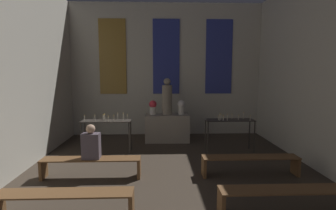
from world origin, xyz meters
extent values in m
cube|color=beige|center=(0.00, 10.04, 2.28)|extent=(6.82, 0.12, 4.57)
cube|color=olive|center=(-1.84, 9.96, 2.74)|extent=(0.92, 0.03, 2.56)
cube|color=navy|center=(0.00, 9.96, 2.74)|extent=(0.92, 0.03, 2.56)
cube|color=navy|center=(1.84, 9.96, 2.74)|extent=(0.92, 0.03, 2.56)
cube|color=gray|center=(0.00, 9.03, 0.43)|extent=(1.40, 0.70, 0.87)
cylinder|color=gray|center=(0.00, 9.03, 1.34)|extent=(0.32, 0.32, 0.94)
sphere|color=gray|center=(0.00, 9.03, 1.92)|extent=(0.22, 0.22, 0.22)
cylinder|color=beige|center=(-0.45, 9.03, 0.99)|extent=(0.20, 0.20, 0.25)
sphere|color=#DB3342|center=(-0.45, 9.03, 1.20)|extent=(0.24, 0.24, 0.24)
cylinder|color=beige|center=(0.45, 9.03, 0.99)|extent=(0.20, 0.20, 0.25)
sphere|color=silver|center=(0.45, 9.03, 1.20)|extent=(0.24, 0.24, 0.24)
cube|color=#332D28|center=(-1.71, 7.88, 0.89)|extent=(1.34, 0.46, 0.02)
cylinder|color=#332D28|center=(-2.36, 7.68, 0.44)|extent=(0.04, 0.04, 0.88)
cylinder|color=#332D28|center=(-1.07, 7.68, 0.44)|extent=(0.04, 0.04, 0.88)
cylinder|color=#332D28|center=(-2.36, 8.08, 0.44)|extent=(0.04, 0.04, 0.88)
cylinder|color=#332D28|center=(-1.07, 8.08, 0.44)|extent=(0.04, 0.04, 0.88)
cylinder|color=silver|center=(-1.16, 8.08, 0.95)|extent=(0.02, 0.02, 0.11)
sphere|color=#F9CC4C|center=(-1.16, 8.08, 1.02)|extent=(0.02, 0.02, 0.02)
cylinder|color=silver|center=(-1.47, 7.69, 0.98)|extent=(0.02, 0.02, 0.16)
sphere|color=#F9CC4C|center=(-1.47, 7.69, 1.07)|extent=(0.02, 0.02, 0.02)
cylinder|color=silver|center=(-1.83, 8.05, 0.95)|extent=(0.02, 0.02, 0.10)
sphere|color=#F9CC4C|center=(-1.83, 8.05, 1.01)|extent=(0.02, 0.02, 0.02)
cylinder|color=silver|center=(-2.29, 7.83, 0.97)|extent=(0.02, 0.02, 0.14)
sphere|color=#F9CC4C|center=(-2.29, 7.83, 1.05)|extent=(0.02, 0.02, 0.02)
cylinder|color=silver|center=(-1.73, 7.79, 0.99)|extent=(0.02, 0.02, 0.18)
sphere|color=#F9CC4C|center=(-1.73, 7.79, 1.09)|extent=(0.02, 0.02, 0.02)
cylinder|color=silver|center=(-1.82, 8.02, 0.96)|extent=(0.02, 0.02, 0.12)
sphere|color=#F9CC4C|center=(-1.82, 8.02, 1.03)|extent=(0.02, 0.02, 0.02)
cylinder|color=silver|center=(-2.02, 7.88, 0.97)|extent=(0.02, 0.02, 0.14)
sphere|color=#F9CC4C|center=(-2.02, 7.88, 1.05)|extent=(0.02, 0.02, 0.02)
cylinder|color=silver|center=(-1.25, 7.95, 0.98)|extent=(0.02, 0.02, 0.17)
sphere|color=#F9CC4C|center=(-1.25, 7.95, 1.08)|extent=(0.02, 0.02, 0.02)
cylinder|color=silver|center=(-1.62, 7.68, 0.97)|extent=(0.02, 0.02, 0.14)
sphere|color=#F9CC4C|center=(-1.62, 7.68, 1.05)|extent=(0.02, 0.02, 0.02)
cylinder|color=silver|center=(-1.77, 7.87, 0.97)|extent=(0.02, 0.02, 0.15)
sphere|color=#F9CC4C|center=(-1.77, 7.87, 1.06)|extent=(0.02, 0.02, 0.02)
cylinder|color=silver|center=(-1.43, 8.06, 0.98)|extent=(0.02, 0.02, 0.16)
sphere|color=#F9CC4C|center=(-1.43, 8.06, 1.07)|extent=(0.02, 0.02, 0.02)
cube|color=#332D28|center=(1.71, 7.88, 0.89)|extent=(1.34, 0.46, 0.02)
cylinder|color=#332D28|center=(1.07, 7.68, 0.44)|extent=(0.04, 0.04, 0.88)
cylinder|color=#332D28|center=(2.36, 7.68, 0.44)|extent=(0.04, 0.04, 0.88)
cylinder|color=#332D28|center=(1.07, 8.08, 0.44)|extent=(0.04, 0.04, 0.88)
cylinder|color=#332D28|center=(2.36, 8.08, 0.44)|extent=(0.04, 0.04, 0.88)
cylinder|color=silver|center=(2.23, 7.72, 0.96)|extent=(0.02, 0.02, 0.13)
sphere|color=#F9CC4C|center=(2.23, 7.72, 1.04)|extent=(0.02, 0.02, 0.02)
cylinder|color=silver|center=(1.66, 7.94, 0.95)|extent=(0.02, 0.02, 0.11)
sphere|color=#F9CC4C|center=(1.66, 7.94, 1.02)|extent=(0.02, 0.02, 0.02)
cylinder|color=silver|center=(1.61, 7.74, 0.98)|extent=(0.02, 0.02, 0.16)
sphere|color=#F9CC4C|center=(1.61, 7.74, 1.07)|extent=(0.02, 0.02, 0.02)
cylinder|color=silver|center=(1.94, 7.82, 0.96)|extent=(0.02, 0.02, 0.12)
sphere|color=#F9CC4C|center=(1.94, 7.82, 1.03)|extent=(0.02, 0.02, 0.02)
cylinder|color=silver|center=(1.49, 7.72, 0.96)|extent=(0.02, 0.02, 0.12)
sphere|color=#F9CC4C|center=(1.49, 7.72, 1.03)|extent=(0.02, 0.02, 0.02)
cylinder|color=silver|center=(1.80, 7.97, 0.96)|extent=(0.02, 0.02, 0.13)
sphere|color=#F9CC4C|center=(1.80, 7.97, 1.04)|extent=(0.02, 0.02, 0.02)
cylinder|color=silver|center=(2.14, 8.01, 0.98)|extent=(0.02, 0.02, 0.17)
sphere|color=#F9CC4C|center=(2.14, 8.01, 1.08)|extent=(0.02, 0.02, 0.02)
cylinder|color=silver|center=(1.46, 7.88, 0.97)|extent=(0.02, 0.02, 0.14)
sphere|color=#F9CC4C|center=(1.46, 7.88, 1.05)|extent=(0.02, 0.02, 0.02)
cylinder|color=silver|center=(1.40, 7.76, 0.99)|extent=(0.02, 0.02, 0.18)
sphere|color=#F9CC4C|center=(1.40, 7.76, 1.09)|extent=(0.02, 0.02, 0.02)
cylinder|color=silver|center=(1.38, 7.82, 0.95)|extent=(0.02, 0.02, 0.11)
sphere|color=#F9CC4C|center=(1.38, 7.82, 1.02)|extent=(0.02, 0.02, 0.02)
cylinder|color=silver|center=(1.51, 7.78, 0.96)|extent=(0.02, 0.02, 0.12)
sphere|color=#F9CC4C|center=(1.51, 7.78, 1.03)|extent=(0.02, 0.02, 0.02)
cube|color=brown|center=(-1.69, 4.55, 0.41)|extent=(2.06, 0.36, 0.03)
cube|color=brown|center=(-0.69, 4.55, 0.20)|extent=(0.06, 0.32, 0.40)
cube|color=brown|center=(1.69, 4.55, 0.41)|extent=(2.06, 0.36, 0.03)
cube|color=brown|center=(0.69, 4.55, 0.20)|extent=(0.06, 0.32, 0.40)
cube|color=brown|center=(-1.69, 6.11, 0.41)|extent=(2.06, 0.36, 0.03)
cube|color=brown|center=(-2.69, 6.11, 0.20)|extent=(0.06, 0.32, 0.40)
cube|color=brown|center=(-0.69, 6.11, 0.20)|extent=(0.06, 0.32, 0.40)
cube|color=brown|center=(1.69, 6.11, 0.41)|extent=(2.06, 0.36, 0.03)
cube|color=brown|center=(0.69, 6.11, 0.20)|extent=(0.06, 0.32, 0.40)
cube|color=brown|center=(2.69, 6.11, 0.20)|extent=(0.06, 0.32, 0.40)
cube|color=#564C56|center=(-1.68, 6.11, 0.69)|extent=(0.36, 0.24, 0.53)
sphere|color=tan|center=(-1.68, 6.11, 1.05)|extent=(0.19, 0.19, 0.19)
camera|label=1|loc=(-0.27, 0.75, 2.22)|focal=28.00mm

